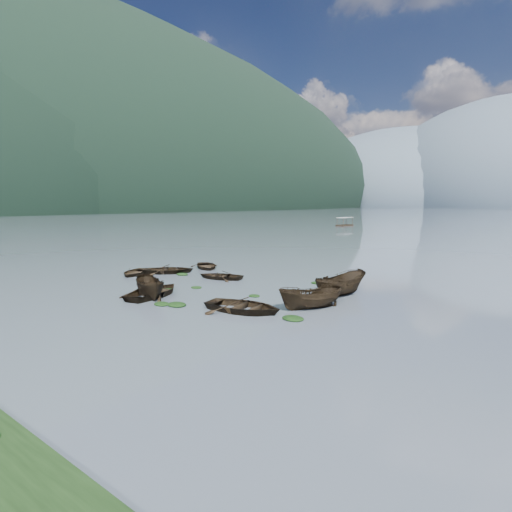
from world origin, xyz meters
The scene contains 22 objects.
ground_plane centered at (0.00, 0.00, 0.00)m, with size 2400.00×2400.00×0.00m, color #535D68.
left_ridge_far centered at (-480.00, 250.00, 0.00)m, with size 560.00×1400.00×380.00m, color black.
haze_mtn_a centered at (-260.00, 900.00, 0.00)m, with size 520.00×520.00×280.00m, color #475666.
haze_mtn_b centered at (-60.00, 900.00, 0.00)m, with size 520.00×520.00×340.00m, color #475666.
rowboat_0 centered at (-10.17, 6.73, 0.00)m, with size 2.79×3.91×0.81m, color black.
rowboat_1 centered at (-8.33, 9.17, 0.00)m, with size 3.35×4.69×0.97m, color black.
rowboat_2 centered at (-1.56, 1.84, 0.00)m, with size 1.65×4.39×1.69m, color black.
rowboat_3 centered at (-1.72, 2.28, 0.00)m, with size 3.54×4.96×1.03m, color black.
rowboat_4 centered at (5.97, 2.92, 0.00)m, with size 3.51×4.91×1.02m, color black.
rowboat_5 centered at (8.96, 5.92, 0.00)m, with size 1.64×4.37×1.69m, color black.
rowboat_6 centered at (-7.46, 13.38, 0.00)m, with size 2.96×4.15×0.86m, color black.
rowboat_7 centered at (-2.48, 10.08, 0.00)m, with size 2.87×4.02×0.83m, color black.
rowboat_8 centered at (8.81, 10.46, 0.00)m, with size 1.86×4.94×1.91m, color black.
weed_clump_0 centered at (-2.37, 4.01, 0.00)m, with size 0.99×0.81×0.22m, color black.
weed_clump_1 centered at (0.77, 0.91, 0.00)m, with size 1.12×0.90×0.25m, color black.
weed_clump_2 centered at (1.73, 1.34, 0.00)m, with size 1.34×1.07×0.29m, color black.
weed_clump_3 centered at (4.07, 6.50, 0.00)m, with size 0.86×0.72×0.19m, color black.
weed_clump_4 centered at (9.32, 3.29, 0.00)m, with size 1.31×1.04×0.27m, color black.
weed_clump_5 centered at (-6.47, 9.23, 0.00)m, with size 1.18×0.96×0.25m, color black.
weed_clump_6 centered at (-1.28, 6.00, 0.00)m, with size 0.91×0.76×0.19m, color black.
weed_clump_7 centered at (5.37, 13.27, 0.00)m, with size 1.02×0.82×0.22m, color black.
pontoon_left centered at (-30.37, 95.10, 0.00)m, with size 2.61×6.27×2.40m, color black, non-canonical shape.
Camera 1 is at (21.03, -15.42, 6.53)m, focal length 28.00 mm.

